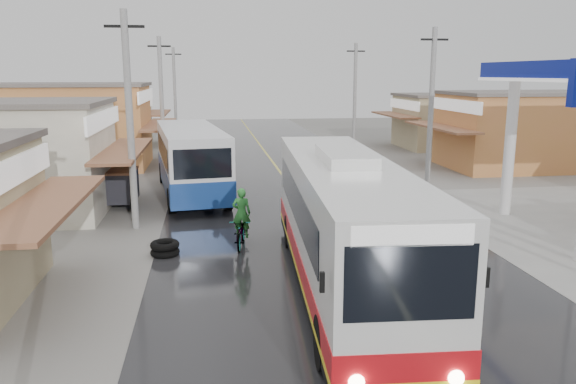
# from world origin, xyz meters

# --- Properties ---
(ground) EXTENTS (120.00, 120.00, 0.00)m
(ground) POSITION_xyz_m (0.00, 0.00, 0.00)
(ground) COLOR slate
(ground) RESTS_ON ground
(road) EXTENTS (12.00, 90.00, 0.02)m
(road) POSITION_xyz_m (0.00, 15.00, 0.01)
(road) COLOR black
(road) RESTS_ON ground
(centre_line) EXTENTS (0.15, 90.00, 0.01)m
(centre_line) POSITION_xyz_m (0.00, 15.00, 0.02)
(centre_line) COLOR #D8CC4C
(centre_line) RESTS_ON road
(shopfronts_left) EXTENTS (11.00, 44.00, 5.20)m
(shopfronts_left) POSITION_xyz_m (-13.00, 18.00, 0.00)
(shopfronts_left) COLOR tan
(shopfronts_left) RESTS_ON ground
(utility_poles_left) EXTENTS (1.60, 50.00, 8.00)m
(utility_poles_left) POSITION_xyz_m (-7.00, 16.00, 0.00)
(utility_poles_left) COLOR gray
(utility_poles_left) RESTS_ON ground
(utility_poles_right) EXTENTS (1.60, 36.00, 8.00)m
(utility_poles_right) POSITION_xyz_m (7.00, 15.00, 0.00)
(utility_poles_right) COLOR gray
(utility_poles_right) RESTS_ON ground
(coach_bus) EXTENTS (3.40, 12.26, 3.79)m
(coach_bus) POSITION_xyz_m (-0.65, 1.96, 1.83)
(coach_bus) COLOR silver
(coach_bus) RESTS_ON road
(second_bus) EXTENTS (3.84, 10.02, 3.24)m
(second_bus) POSITION_xyz_m (-5.03, 14.60, 1.75)
(second_bus) COLOR silver
(second_bus) RESTS_ON road
(cyclist) EXTENTS (0.97, 2.01, 2.08)m
(cyclist) POSITION_xyz_m (-3.15, 6.02, 0.68)
(cyclist) COLOR black
(cyclist) RESTS_ON ground
(tricycle_near) EXTENTS (1.47, 2.20, 1.66)m
(tricycle_near) POSITION_xyz_m (-8.04, 12.63, 0.95)
(tricycle_near) COLOR #26262D
(tricycle_near) RESTS_ON ground
(tyre_stack) EXTENTS (0.94, 0.94, 0.48)m
(tyre_stack) POSITION_xyz_m (-5.66, 5.47, 0.24)
(tyre_stack) COLOR black
(tyre_stack) RESTS_ON ground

